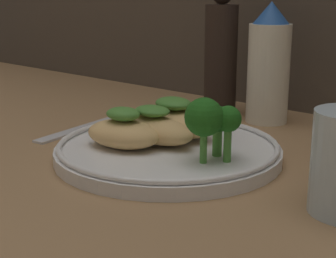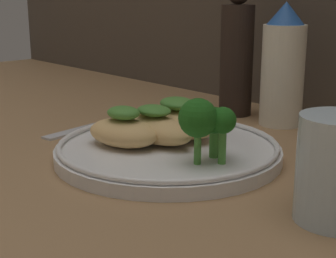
# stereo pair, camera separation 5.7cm
# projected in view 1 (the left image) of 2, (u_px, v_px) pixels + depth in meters

# --- Properties ---
(ground_plane) EXTENTS (1.80, 1.80, 0.01)m
(ground_plane) POSITION_uv_depth(u_px,v_px,m) (168.00, 162.00, 0.58)
(ground_plane) COLOR #936D47
(plate) EXTENTS (0.25, 0.25, 0.02)m
(plate) POSITION_uv_depth(u_px,v_px,m) (168.00, 150.00, 0.58)
(plate) COLOR white
(plate) RESTS_ON ground_plane
(grilled_meat_front) EXTENTS (0.10, 0.08, 0.05)m
(grilled_meat_front) POSITION_uv_depth(u_px,v_px,m) (124.00, 132.00, 0.57)
(grilled_meat_front) COLOR tan
(grilled_meat_front) RESTS_ON plate
(grilled_meat_middle) EXTENTS (0.11, 0.05, 0.04)m
(grilled_meat_middle) POSITION_uv_depth(u_px,v_px,m) (154.00, 127.00, 0.59)
(grilled_meat_middle) COLOR tan
(grilled_meat_middle) RESTS_ON plate
(grilled_meat_back) EXTENTS (0.13, 0.08, 0.05)m
(grilled_meat_back) POSITION_uv_depth(u_px,v_px,m) (173.00, 120.00, 0.62)
(grilled_meat_back) COLOR tan
(grilled_meat_back) RESTS_ON plate
(broccoli_bunch) EXTENTS (0.05, 0.06, 0.07)m
(broccoli_bunch) POSITION_uv_depth(u_px,v_px,m) (212.00, 120.00, 0.51)
(broccoli_bunch) COLOR #4C8E38
(broccoli_bunch) RESTS_ON plate
(sauce_bottle) EXTENTS (0.06, 0.06, 0.17)m
(sauce_bottle) POSITION_uv_depth(u_px,v_px,m) (269.00, 66.00, 0.72)
(sauce_bottle) COLOR silver
(sauce_bottle) RESTS_ON ground_plane
(pepper_grinder) EXTENTS (0.05, 0.05, 0.19)m
(pepper_grinder) POSITION_uv_depth(u_px,v_px,m) (221.00, 55.00, 0.77)
(pepper_grinder) COLOR black
(pepper_grinder) RESTS_ON ground_plane
(fork) EXTENTS (0.05, 0.19, 0.01)m
(fork) POSITION_uv_depth(u_px,v_px,m) (90.00, 125.00, 0.71)
(fork) COLOR silver
(fork) RESTS_ON ground_plane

